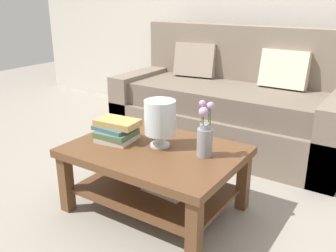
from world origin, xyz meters
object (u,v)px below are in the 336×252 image
(couch, at_px, (231,106))
(glass_hurricane_vase, at_px, (160,118))
(coffee_table, at_px, (155,165))
(book_stack_main, at_px, (116,130))
(flower_pitcher, at_px, (205,135))

(couch, xyz_separation_m, glass_hurricane_vase, (0.08, -1.26, 0.25))
(coffee_table, bearing_deg, glass_hurricane_vase, 83.76)
(book_stack_main, height_order, glass_hurricane_vase, glass_hurricane_vase)
(couch, relative_size, glass_hurricane_vase, 6.97)
(couch, distance_m, book_stack_main, 1.36)
(coffee_table, distance_m, glass_hurricane_vase, 0.30)
(coffee_table, relative_size, glass_hurricane_vase, 3.55)
(couch, relative_size, coffee_table, 1.96)
(couch, xyz_separation_m, flower_pitcher, (0.39, -1.25, 0.20))
(glass_hurricane_vase, relative_size, flower_pitcher, 0.87)
(book_stack_main, xyz_separation_m, glass_hurricane_vase, (0.29, 0.07, 0.11))
(book_stack_main, bearing_deg, glass_hurricane_vase, 14.11)
(couch, height_order, book_stack_main, couch)
(coffee_table, distance_m, book_stack_main, 0.34)
(coffee_table, bearing_deg, couch, 93.44)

